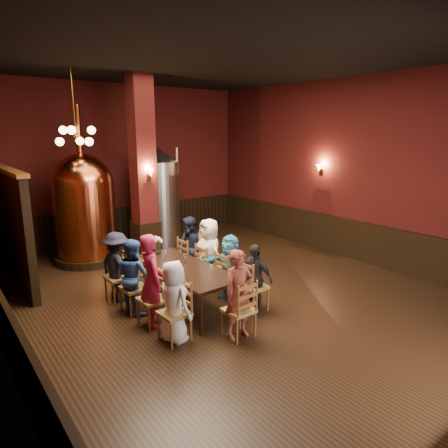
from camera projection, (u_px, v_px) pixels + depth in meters
room at (222, 182)px, 7.67m from camera, size 10.00×10.02×4.50m
wainscot_right at (343, 237)px, 10.40m from camera, size 0.08×9.90×1.00m
wainscot_back at (123, 224)px, 11.91m from camera, size 7.90×0.08×1.00m
wainscot_left at (3, 324)px, 5.74m from camera, size 0.08×9.90×1.00m
column at (143, 171)px, 9.66m from camera, size 0.58×0.58×4.50m
partition at (12, 227)px, 8.50m from camera, size 0.22×3.50×2.40m
pendant_cluster at (76, 136)px, 8.66m from camera, size 0.90×0.90×1.70m
sconce_wall at (321, 170)px, 10.60m from camera, size 0.20×0.20×0.36m
sconce_column at (149, 174)px, 9.44m from camera, size 0.20×0.20×0.36m
dining_table at (183, 270)px, 7.40m from camera, size 1.09×2.44×0.75m
chair_0 at (174, 313)px, 6.18m from camera, size 0.48×0.48×0.92m
person_0 at (174, 302)px, 6.13m from camera, size 0.51×0.69×1.30m
chair_1 at (153, 299)px, 6.68m from camera, size 0.48×0.48×0.92m
person_1 at (152, 280)px, 6.60m from camera, size 0.49×0.64×1.59m
chair_2 at (134, 288)px, 7.18m from camera, size 0.48×0.48×0.92m
person_2 at (134, 276)px, 7.13m from camera, size 0.45×0.71×1.36m
chair_3 at (118, 277)px, 7.68m from camera, size 0.48×0.48×0.92m
person_3 at (117, 266)px, 7.63m from camera, size 0.69×0.97×1.36m
chair_4 at (254, 286)px, 7.23m from camera, size 0.48×0.48×0.92m
person_4 at (254, 278)px, 7.19m from camera, size 0.52×0.80×1.26m
chair_5 at (230, 276)px, 7.73m from camera, size 0.48×0.48×0.92m
person_5 at (230, 267)px, 7.69m from camera, size 0.68×1.26×1.29m
chair_6 at (209, 267)px, 8.23m from camera, size 0.48×0.48×0.92m
person_6 at (209, 254)px, 8.16m from camera, size 0.49×0.74×1.49m
chair_7 at (191, 259)px, 8.73m from camera, size 0.48×0.48×0.92m
person_7 at (190, 249)px, 8.68m from camera, size 0.34×0.69×1.41m
chair_8 at (239, 310)px, 6.29m from camera, size 0.48×0.48×0.92m
person_8 at (239, 294)px, 6.23m from camera, size 0.55×0.38×1.44m
copper_kettle at (85, 207)px, 9.77m from camera, size 1.73×1.73×3.80m
steel_vessel at (159, 197)px, 11.31m from camera, size 1.17×1.17×2.75m
rose_vase at (158, 242)px, 8.11m from camera, size 0.22×0.22×0.38m
wine_glass_0 at (201, 260)px, 7.49m from camera, size 0.07×0.07×0.17m
wine_glass_1 at (185, 259)px, 7.60m from camera, size 0.07×0.07×0.17m
wine_glass_2 at (165, 255)px, 7.83m from camera, size 0.07×0.07×0.17m
wine_glass_3 at (211, 270)px, 6.99m from camera, size 0.07×0.07×0.17m
wine_glass_4 at (180, 255)px, 7.84m from camera, size 0.07×0.07×0.17m
wine_glass_5 at (175, 268)px, 7.10m from camera, size 0.07×0.07×0.17m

